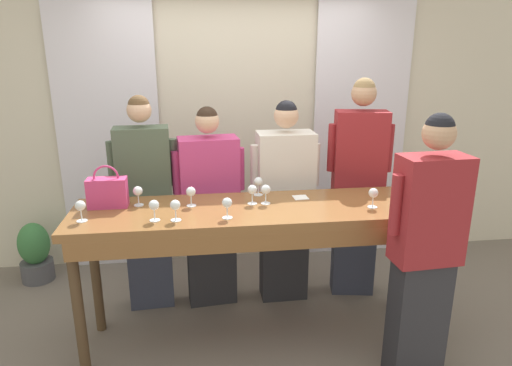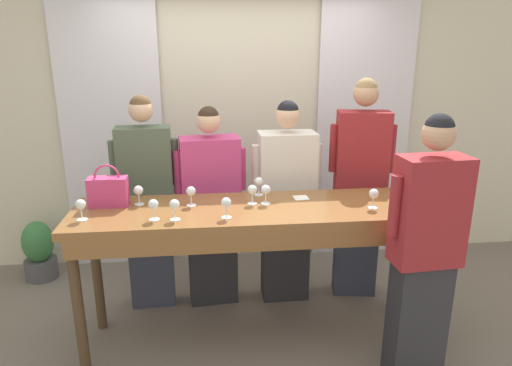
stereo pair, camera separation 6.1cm
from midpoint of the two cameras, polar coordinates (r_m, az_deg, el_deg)
name	(u,v)px [view 2 (the right image)]	position (r m, az deg, el deg)	size (l,w,h in m)	color
ground_plane	(257,337)	(3.59, 0.63, -18.70)	(18.00, 18.00, 0.00)	#70665B
wall_back	(241,120)	(4.42, -1.52, 7.90)	(12.00, 0.06, 2.80)	beige
curtain_panel_left	(112,129)	(4.43, -17.17, 6.45)	(0.92, 0.03, 2.69)	white
curtain_panel_right	(363,125)	(4.62, 13.66, 7.12)	(0.92, 0.03, 2.69)	white
tasting_bar	(257,224)	(3.13, 0.74, -5.15)	(2.49, 0.66, 1.03)	brown
wine_bottle	(408,197)	(3.10, 18.98, -1.69)	(0.08, 0.08, 0.32)	black
handbag	(108,191)	(3.24, -17.48, -0.95)	(0.26, 0.12, 0.29)	#C63870
wine_glass_front_left	(138,191)	(3.22, -13.96, -1.01)	(0.07, 0.07, 0.14)	white
wine_glass_front_mid	(226,204)	(2.89, -3.13, -2.58)	(0.07, 0.07, 0.14)	white
wine_glass_front_right	(266,191)	(3.14, 1.79, -0.95)	(0.07, 0.07, 0.14)	white
wine_glass_center_left	(374,195)	(3.16, 15.04, -1.41)	(0.07, 0.07, 0.14)	white
wine_glass_center_mid	(252,191)	(3.13, 0.09, -0.95)	(0.07, 0.07, 0.14)	white
wine_glass_center_right	(259,182)	(3.32, 0.87, 0.07)	(0.07, 0.07, 0.14)	white
wine_glass_back_left	(81,205)	(3.04, -20.53, -2.65)	(0.07, 0.07, 0.14)	white
wine_glass_back_mid	(175,205)	(2.89, -9.55, -2.79)	(0.07, 0.07, 0.14)	white
wine_glass_back_right	(153,205)	(2.91, -12.12, -2.76)	(0.07, 0.07, 0.14)	white
wine_glass_near_host	(191,192)	(3.13, -7.58, -1.14)	(0.07, 0.07, 0.14)	white
napkin	(301,198)	(3.30, 6.17, -1.84)	(0.11, 0.11, 0.00)	white
guest_olive_jacket	(148,203)	(3.70, -12.94, -2.44)	(0.53, 0.24, 1.74)	#383D51
guest_pink_top	(211,208)	(3.70, -5.15, -3.18)	(0.58, 0.29, 1.65)	#28282D
guest_cream_sweater	(286,204)	(3.75, 4.23, -2.59)	(0.56, 0.27, 1.68)	#28282D
guest_striped_shirt	(360,188)	(3.87, 13.26, -0.64)	(0.53, 0.28, 1.85)	#383D51
host_pouring	(425,253)	(2.96, 20.89, -8.23)	(0.51, 0.25, 1.73)	#28282D
potted_plant	(39,251)	(4.68, -25.14, -7.69)	(0.29, 0.29, 0.56)	#4C4C51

